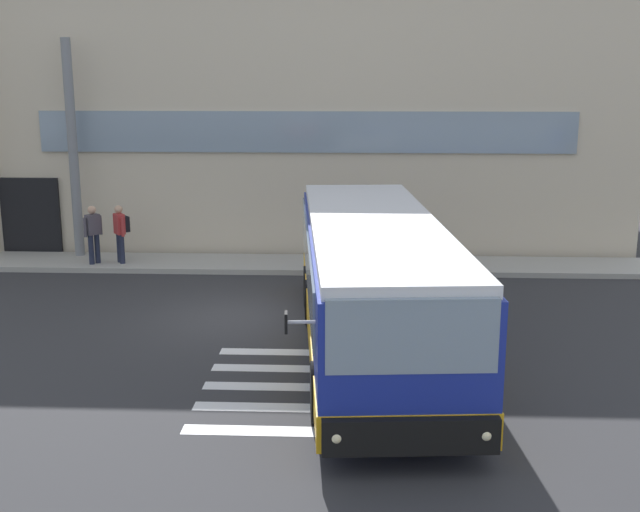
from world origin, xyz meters
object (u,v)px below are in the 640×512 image
(passenger_near_column, at_px, (93,232))
(passenger_by_doorway, at_px, (121,230))
(entry_support_column, at_px, (73,149))
(bus_main_foreground, at_px, (373,288))

(passenger_near_column, bearing_deg, passenger_by_doorway, 11.21)
(passenger_near_column, xyz_separation_m, passenger_by_doorway, (0.75, 0.15, 0.03))
(entry_support_column, height_order, bus_main_foreground, entry_support_column)
(entry_support_column, height_order, passenger_near_column, entry_support_column)
(entry_support_column, relative_size, bus_main_foreground, 0.60)
(bus_main_foreground, bearing_deg, entry_support_column, 138.36)
(bus_main_foreground, height_order, passenger_near_column, bus_main_foreground)
(bus_main_foreground, xyz_separation_m, passenger_near_column, (-7.83, 6.61, -0.25))
(entry_support_column, distance_m, passenger_near_column, 2.60)
(entry_support_column, bearing_deg, bus_main_foreground, -41.64)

